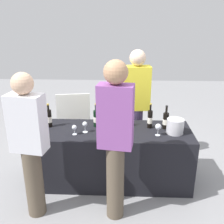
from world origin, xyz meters
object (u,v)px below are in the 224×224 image
object	(u,v)px
wine_bottle_4	(150,119)
menu_board	(74,121)
wine_glass_2	(158,127)
wine_bottle_0	(49,118)
wine_bottle_5	(166,120)
guest_0	(29,142)
guest_1	(115,136)
wine_bottle_2	(107,119)
server_pouring	(136,103)
wine_glass_0	(74,128)
wine_glass_1	(85,125)
wine_bottle_1	(96,118)
wine_bottle_3	(122,119)
ice_bucket	(175,126)

from	to	relation	value
wine_bottle_4	menu_board	distance (m)	1.50
wine_glass_2	menu_board	world-z (taller)	menu_board
wine_bottle_0	wine_bottle_5	bearing A→B (deg)	0.27
wine_glass_2	guest_0	bearing A→B (deg)	-158.44
guest_0	menu_board	world-z (taller)	guest_0
wine_bottle_0	guest_1	size ratio (longest dim) A/B	0.18
wine_bottle_2	wine_bottle_0	bearing A→B (deg)	-177.60
server_pouring	wine_bottle_4	bearing A→B (deg)	104.11
wine_bottle_5	wine_glass_0	xyz separation A→B (m)	(-1.16, -0.24, -0.02)
wine_bottle_2	wine_glass_0	xyz separation A→B (m)	(-0.39, -0.26, -0.02)
wine_bottle_5	guest_1	size ratio (longest dim) A/B	0.18
wine_glass_0	server_pouring	world-z (taller)	server_pouring
wine_bottle_0	wine_glass_1	distance (m)	0.52
server_pouring	guest_1	size ratio (longest dim) A/B	0.97
wine_bottle_5	menu_board	distance (m)	1.67
wine_glass_0	guest_1	xyz separation A→B (m)	(0.53, -0.53, 0.15)
server_pouring	menu_board	bearing A→B (deg)	-25.62
wine_bottle_0	wine_bottle_4	xyz separation A→B (m)	(1.33, 0.02, 0.00)
wine_bottle_1	guest_1	bearing A→B (deg)	-70.79
wine_glass_0	menu_board	xyz separation A→B (m)	(-0.22, 1.09, -0.36)
wine_bottle_0	menu_board	size ratio (longest dim) A/B	0.34
wine_bottle_3	menu_board	bearing A→B (deg)	134.41
guest_0	menu_board	xyz separation A→B (m)	(0.15, 1.63, -0.43)
wine_bottle_3	wine_bottle_5	xyz separation A→B (m)	(0.56, -0.03, -0.00)
wine_glass_2	wine_bottle_0	bearing A→B (deg)	171.48
wine_bottle_0	wine_bottle_1	size ratio (longest dim) A/B	1.01
menu_board	wine_glass_0	bearing A→B (deg)	-87.52
server_pouring	wine_bottle_3	bearing A→B (deg)	61.00
wine_bottle_4	wine_bottle_5	xyz separation A→B (m)	(0.20, -0.02, -0.01)
wine_bottle_4	wine_glass_1	size ratio (longest dim) A/B	2.36
guest_0	guest_1	distance (m)	0.90
wine_bottle_0	wine_bottle_2	world-z (taller)	wine_bottle_0
wine_bottle_1	wine_bottle_2	size ratio (longest dim) A/B	1.05
wine_bottle_3	wine_bottle_4	size ratio (longest dim) A/B	0.90
wine_bottle_5	wine_glass_0	world-z (taller)	wine_bottle_5
ice_bucket	wine_bottle_0	bearing A→B (deg)	175.32
wine_glass_1	ice_bucket	distance (m)	1.13
wine_bottle_3	server_pouring	bearing A→B (deg)	66.14
wine_bottle_3	wine_bottle_5	distance (m)	0.57
wine_glass_1	wine_bottle_1	bearing A→B (deg)	58.76
wine_bottle_4	wine_glass_0	world-z (taller)	wine_bottle_4
wine_glass_0	wine_bottle_1	bearing A→B (deg)	48.23
server_pouring	guest_1	distance (m)	1.28
wine_glass_2	wine_glass_0	bearing A→B (deg)	-178.94
wine_glass_1	guest_1	world-z (taller)	guest_1
wine_bottle_3	wine_glass_1	size ratio (longest dim) A/B	2.13
wine_bottle_2	wine_glass_1	size ratio (longest dim) A/B	2.11
wine_bottle_3	guest_1	xyz separation A→B (m)	(-0.07, -0.80, 0.13)
wine_bottle_0	guest_1	distance (m)	1.19
wine_bottle_3	wine_bottle_4	world-z (taller)	wine_bottle_4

